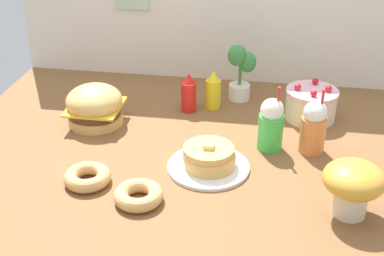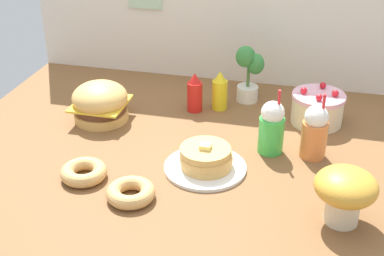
{
  "view_description": "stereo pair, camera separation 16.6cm",
  "coord_description": "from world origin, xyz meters",
  "px_view_note": "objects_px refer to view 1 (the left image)",
  "views": [
    {
      "loc": [
        0.29,
        -2.01,
        1.23
      ],
      "look_at": [
        -0.04,
        0.04,
        0.1
      ],
      "focal_mm": 50.0,
      "sensor_mm": 36.0,
      "label": 1
    },
    {
      "loc": [
        0.45,
        -1.98,
        1.23
      ],
      "look_at": [
        -0.04,
        0.04,
        0.1
      ],
      "focal_mm": 50.0,
      "sensor_mm": 36.0,
      "label": 2
    }
  ],
  "objects_px": {
    "potted_plant": "(240,70)",
    "donut_pink_glaze": "(87,177)",
    "cream_soda_cup": "(271,124)",
    "ketchup_bottle": "(189,93)",
    "orange_float_cup": "(314,127)",
    "mushroom_stool": "(353,184)",
    "donut_chocolate": "(139,195)",
    "layer_cake": "(311,104)",
    "mustard_bottle": "(214,91)",
    "pancake_stack": "(209,160)",
    "burger": "(95,106)"
  },
  "relations": [
    {
      "from": "burger",
      "to": "donut_chocolate",
      "type": "height_order",
      "value": "burger"
    },
    {
      "from": "layer_cake",
      "to": "potted_plant",
      "type": "distance_m",
      "value": 0.42
    },
    {
      "from": "potted_plant",
      "to": "mushroom_stool",
      "type": "relative_size",
      "value": 1.39
    },
    {
      "from": "cream_soda_cup",
      "to": "potted_plant",
      "type": "bearing_deg",
      "value": 109.83
    },
    {
      "from": "mustard_bottle",
      "to": "mushroom_stool",
      "type": "xyz_separation_m",
      "value": [
        0.61,
        -0.81,
        0.04
      ]
    },
    {
      "from": "layer_cake",
      "to": "mustard_bottle",
      "type": "bearing_deg",
      "value": 174.9
    },
    {
      "from": "layer_cake",
      "to": "ketchup_bottle",
      "type": "xyz_separation_m",
      "value": [
        -0.61,
        -0.01,
        0.02
      ]
    },
    {
      "from": "pancake_stack",
      "to": "mustard_bottle",
      "type": "bearing_deg",
      "value": 95.3
    },
    {
      "from": "ketchup_bottle",
      "to": "donut_chocolate",
      "type": "bearing_deg",
      "value": -94.24
    },
    {
      "from": "donut_chocolate",
      "to": "mushroom_stool",
      "type": "bearing_deg",
      "value": 3.74
    },
    {
      "from": "cream_soda_cup",
      "to": "potted_plant",
      "type": "xyz_separation_m",
      "value": [
        -0.18,
        0.5,
        0.05
      ]
    },
    {
      "from": "layer_cake",
      "to": "donut_pink_glaze",
      "type": "distance_m",
      "value": 1.16
    },
    {
      "from": "burger",
      "to": "potted_plant",
      "type": "xyz_separation_m",
      "value": [
        0.67,
        0.39,
        0.07
      ]
    },
    {
      "from": "orange_float_cup",
      "to": "potted_plant",
      "type": "distance_m",
      "value": 0.62
    },
    {
      "from": "ketchup_bottle",
      "to": "mushroom_stool",
      "type": "height_order",
      "value": "mushroom_stool"
    },
    {
      "from": "orange_float_cup",
      "to": "donut_chocolate",
      "type": "relative_size",
      "value": 1.61
    },
    {
      "from": "mushroom_stool",
      "to": "orange_float_cup",
      "type": "bearing_deg",
      "value": 105.57
    },
    {
      "from": "cream_soda_cup",
      "to": "mushroom_stool",
      "type": "relative_size",
      "value": 1.36
    },
    {
      "from": "potted_plant",
      "to": "donut_pink_glaze",
      "type": "bearing_deg",
      "value": -120.98
    },
    {
      "from": "cream_soda_cup",
      "to": "orange_float_cup",
      "type": "distance_m",
      "value": 0.19
    },
    {
      "from": "cream_soda_cup",
      "to": "donut_chocolate",
      "type": "distance_m",
      "value": 0.69
    },
    {
      "from": "potted_plant",
      "to": "ketchup_bottle",
      "type": "bearing_deg",
      "value": -143.65
    },
    {
      "from": "donut_chocolate",
      "to": "mustard_bottle",
      "type": "bearing_deg",
      "value": 78.08
    },
    {
      "from": "cream_soda_cup",
      "to": "donut_chocolate",
      "type": "height_order",
      "value": "cream_soda_cup"
    },
    {
      "from": "donut_pink_glaze",
      "to": "donut_chocolate",
      "type": "relative_size",
      "value": 1.0
    },
    {
      "from": "pancake_stack",
      "to": "potted_plant",
      "type": "height_order",
      "value": "potted_plant"
    },
    {
      "from": "ketchup_bottle",
      "to": "potted_plant",
      "type": "distance_m",
      "value": 0.31
    },
    {
      "from": "mushroom_stool",
      "to": "donut_pink_glaze",
      "type": "bearing_deg",
      "value": 177.88
    },
    {
      "from": "orange_float_cup",
      "to": "mushroom_stool",
      "type": "relative_size",
      "value": 1.36
    },
    {
      "from": "layer_cake",
      "to": "mushroom_stool",
      "type": "height_order",
      "value": "mushroom_stool"
    },
    {
      "from": "layer_cake",
      "to": "cream_soda_cup",
      "type": "relative_size",
      "value": 0.83
    },
    {
      "from": "donut_chocolate",
      "to": "potted_plant",
      "type": "bearing_deg",
      "value": 72.91
    },
    {
      "from": "cream_soda_cup",
      "to": "donut_pink_glaze",
      "type": "xyz_separation_m",
      "value": [
        -0.72,
        -0.4,
        -0.09
      ]
    },
    {
      "from": "orange_float_cup",
      "to": "donut_pink_glaze",
      "type": "bearing_deg",
      "value": -155.94
    },
    {
      "from": "ketchup_bottle",
      "to": "orange_float_cup",
      "type": "bearing_deg",
      "value": -27.38
    },
    {
      "from": "layer_cake",
      "to": "cream_soda_cup",
      "type": "xyz_separation_m",
      "value": [
        -0.19,
        -0.33,
        0.04
      ]
    },
    {
      "from": "burger",
      "to": "potted_plant",
      "type": "height_order",
      "value": "potted_plant"
    },
    {
      "from": "layer_cake",
      "to": "orange_float_cup",
      "type": "xyz_separation_m",
      "value": [
        -0.0,
        -0.32,
        0.04
      ]
    },
    {
      "from": "cream_soda_cup",
      "to": "orange_float_cup",
      "type": "bearing_deg",
      "value": 1.09
    },
    {
      "from": "orange_float_cup",
      "to": "donut_pink_glaze",
      "type": "relative_size",
      "value": 1.61
    },
    {
      "from": "orange_float_cup",
      "to": "donut_chocolate",
      "type": "height_order",
      "value": "orange_float_cup"
    },
    {
      "from": "burger",
      "to": "donut_chocolate",
      "type": "xyz_separation_m",
      "value": [
        0.37,
        -0.6,
        -0.06
      ]
    },
    {
      "from": "orange_float_cup",
      "to": "cream_soda_cup",
      "type": "bearing_deg",
      "value": -178.91
    },
    {
      "from": "ketchup_bottle",
      "to": "donut_chocolate",
      "type": "relative_size",
      "value": 1.08
    },
    {
      "from": "ketchup_bottle",
      "to": "layer_cake",
      "type": "bearing_deg",
      "value": 0.72
    },
    {
      "from": "layer_cake",
      "to": "orange_float_cup",
      "type": "relative_size",
      "value": 0.83
    },
    {
      "from": "pancake_stack",
      "to": "cream_soda_cup",
      "type": "height_order",
      "value": "cream_soda_cup"
    },
    {
      "from": "ketchup_bottle",
      "to": "donut_chocolate",
      "type": "height_order",
      "value": "ketchup_bottle"
    },
    {
      "from": "donut_chocolate",
      "to": "burger",
      "type": "bearing_deg",
      "value": 121.52
    },
    {
      "from": "ketchup_bottle",
      "to": "orange_float_cup",
      "type": "height_order",
      "value": "orange_float_cup"
    }
  ]
}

